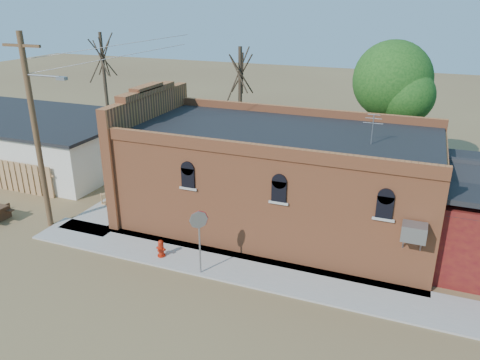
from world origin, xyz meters
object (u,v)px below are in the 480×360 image
at_px(utility_pole, 36,130).
at_px(fire_hydrant, 161,248).
at_px(brick_bar, 273,177).
at_px(trash_barrel, 138,200).
at_px(stop_sign, 199,226).

height_order(utility_pole, fire_hydrant, utility_pole).
bearing_deg(brick_bar, utility_pole, -156.31).
xyz_separation_m(utility_pole, trash_barrel, (2.84, 3.21, -4.31)).
distance_m(utility_pole, trash_barrel, 6.08).
height_order(brick_bar, utility_pole, utility_pole).
bearing_deg(trash_barrel, brick_bar, 8.90).
xyz_separation_m(stop_sign, trash_barrel, (-5.75, 4.41, -1.69)).
height_order(utility_pole, trash_barrel, utility_pole).
bearing_deg(stop_sign, trash_barrel, 124.92).
relative_size(utility_pole, trash_barrel, 11.82).
xyz_separation_m(utility_pole, fire_hydrant, (6.50, -0.69, -4.32)).
height_order(brick_bar, stop_sign, brick_bar).
bearing_deg(brick_bar, trash_barrel, -171.10).
height_order(fire_hydrant, trash_barrel, trash_barrel).
xyz_separation_m(utility_pole, stop_sign, (8.59, -1.20, -2.62)).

